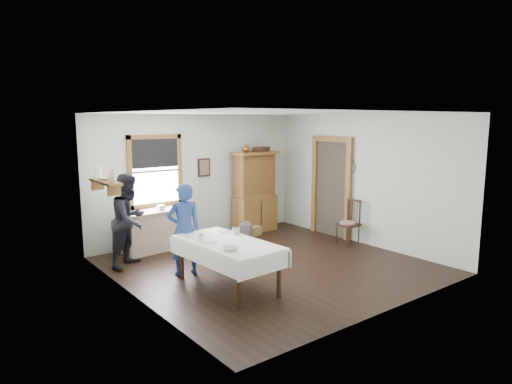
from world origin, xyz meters
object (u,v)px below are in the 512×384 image
at_px(work_counter, 158,230).
at_px(spindle_chair, 348,222).
at_px(pail, 245,232).
at_px(woman_blue, 184,233).
at_px(wicker_basket, 253,231).
at_px(dining_table, 228,264).
at_px(china_hutch, 255,192).
at_px(figure_dark, 130,223).

relative_size(work_counter, spindle_chair, 1.51).
bearing_deg(spindle_chair, pail, 130.56).
bearing_deg(spindle_chair, woman_blue, 171.57).
relative_size(pail, wicker_basket, 0.96).
xyz_separation_m(dining_table, woman_blue, (-0.24, 0.94, 0.35)).
bearing_deg(work_counter, wicker_basket, -11.19).
distance_m(china_hutch, pail, 1.10).
xyz_separation_m(work_counter, wicker_basket, (2.19, -0.25, -0.31)).
height_order(work_counter, figure_dark, figure_dark).
distance_m(dining_table, wicker_basket, 3.24).
relative_size(pail, figure_dark, 0.22).
bearing_deg(work_counter, spindle_chair, -36.32).
distance_m(dining_table, figure_dark, 2.15).
bearing_deg(spindle_chair, work_counter, 146.52).
xyz_separation_m(work_counter, woman_blue, (-0.29, -1.63, 0.31)).
xyz_separation_m(spindle_chair, pail, (-1.47, 1.62, -0.31)).
relative_size(china_hutch, figure_dark, 1.21).
relative_size(china_hutch, spindle_chair, 1.97).
height_order(spindle_chair, woman_blue, woman_blue).
distance_m(dining_table, pail, 2.86).
height_order(china_hutch, dining_table, china_hutch).
bearing_deg(wicker_basket, woman_blue, -150.96).
bearing_deg(figure_dark, china_hutch, -23.03).
bearing_deg(china_hutch, spindle_chair, -70.66).
bearing_deg(figure_dark, wicker_basket, -27.49).
xyz_separation_m(dining_table, spindle_chair, (3.37, 0.52, 0.10)).
distance_m(wicker_basket, woman_blue, 2.90).
xyz_separation_m(china_hutch, dining_table, (-2.54, -2.61, -0.56)).
xyz_separation_m(work_counter, figure_dark, (-0.81, -0.60, 0.36)).
distance_m(spindle_chair, woman_blue, 3.64).
bearing_deg(china_hutch, wicker_basket, -136.89).
xyz_separation_m(china_hutch, pail, (-0.64, -0.48, -0.76)).
height_order(spindle_chair, figure_dark, figure_dark).
bearing_deg(pail, woman_blue, -150.79).
relative_size(work_counter, dining_table, 0.78).
xyz_separation_m(china_hutch, wicker_basket, (-0.29, -0.30, -0.83)).
bearing_deg(pail, wicker_basket, 27.94).
bearing_deg(figure_dark, woman_blue, -97.05).
bearing_deg(pail, figure_dark, -176.38).
relative_size(dining_table, figure_dark, 1.19).
distance_m(dining_table, woman_blue, 1.03).
height_order(wicker_basket, figure_dark, figure_dark).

